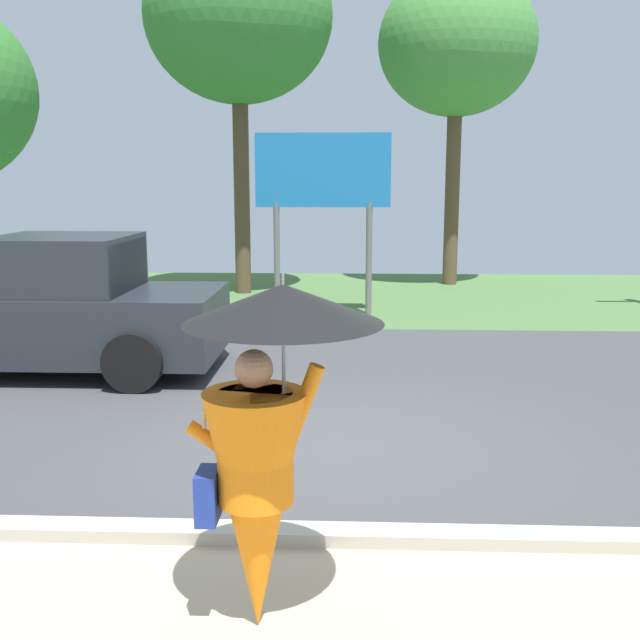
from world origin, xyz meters
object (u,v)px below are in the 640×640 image
(monk_pedestrian, at_px, (263,443))
(pickup_truck, at_px, (33,309))
(tree_right_mid, at_px, (457,45))
(roadside_billboard, at_px, (323,184))
(tree_left_far, at_px, (238,17))

(monk_pedestrian, height_order, pickup_truck, monk_pedestrian)
(tree_right_mid, bearing_deg, roadside_billboard, -124.18)
(roadside_billboard, distance_m, tree_right_mid, 6.35)
(pickup_truck, bearing_deg, tree_left_far, 78.76)
(pickup_truck, relative_size, roadside_billboard, 1.49)
(pickup_truck, height_order, tree_left_far, tree_left_far)
(monk_pedestrian, xyz_separation_m, roadside_billboard, (-0.08, 10.56, 1.39))
(monk_pedestrian, bearing_deg, roadside_billboard, 104.64)
(roadside_billboard, bearing_deg, pickup_truck, -129.84)
(pickup_truck, distance_m, tree_right_mid, 12.43)
(roadside_billboard, relative_size, tree_left_far, 0.43)
(monk_pedestrian, distance_m, tree_right_mid, 16.05)
(roadside_billboard, bearing_deg, monk_pedestrian, -89.58)
(pickup_truck, bearing_deg, roadside_billboard, 52.95)
(roadside_billboard, xyz_separation_m, tree_right_mid, (3.06, 4.50, 3.27))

